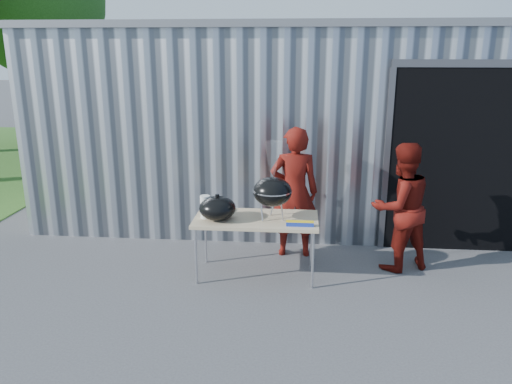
# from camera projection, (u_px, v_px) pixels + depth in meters

# --- Properties ---
(ground) EXTENTS (80.00, 80.00, 0.00)m
(ground) POSITION_uv_depth(u_px,v_px,m) (220.00, 296.00, 5.71)
(ground) COLOR #444446
(building) EXTENTS (8.20, 6.20, 3.10)m
(building) POSITION_uv_depth(u_px,v_px,m) (302.00, 113.00, 9.60)
(building) COLOR silver
(building) RESTS_ON ground
(folding_table) EXTENTS (1.50, 0.75, 0.75)m
(folding_table) POSITION_uv_depth(u_px,v_px,m) (256.00, 221.00, 6.07)
(folding_table) COLOR tan
(folding_table) RESTS_ON ground
(kettle_grill) EXTENTS (0.47, 0.47, 0.95)m
(kettle_grill) POSITION_uv_depth(u_px,v_px,m) (272.00, 186.00, 5.90)
(kettle_grill) COLOR black
(kettle_grill) RESTS_ON folding_table
(grill_lid) EXTENTS (0.44, 0.44, 0.32)m
(grill_lid) POSITION_uv_depth(u_px,v_px,m) (217.00, 208.00, 5.96)
(grill_lid) COLOR black
(grill_lid) RESTS_ON folding_table
(paper_towels) EXTENTS (0.12, 0.12, 0.28)m
(paper_towels) POSITION_uv_depth(u_px,v_px,m) (205.00, 207.00, 6.02)
(paper_towels) COLOR white
(paper_towels) RESTS_ON folding_table
(white_tub) EXTENTS (0.20, 0.15, 0.10)m
(white_tub) POSITION_uv_depth(u_px,v_px,m) (214.00, 207.00, 6.30)
(white_tub) COLOR white
(white_tub) RESTS_ON folding_table
(foil_box) EXTENTS (0.32, 0.06, 0.06)m
(foil_box) POSITION_uv_depth(u_px,v_px,m) (300.00, 224.00, 5.77)
(foil_box) COLOR #18319F
(foil_box) RESTS_ON folding_table
(person_cook) EXTENTS (0.67, 0.46, 1.77)m
(person_cook) POSITION_uv_depth(u_px,v_px,m) (294.00, 192.00, 6.66)
(person_cook) COLOR #570F0A
(person_cook) RESTS_ON ground
(person_bystander) EXTENTS (0.97, 0.88, 1.64)m
(person_bystander) POSITION_uv_depth(u_px,v_px,m) (401.00, 207.00, 6.24)
(person_bystander) COLOR #570F0A
(person_bystander) RESTS_ON ground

